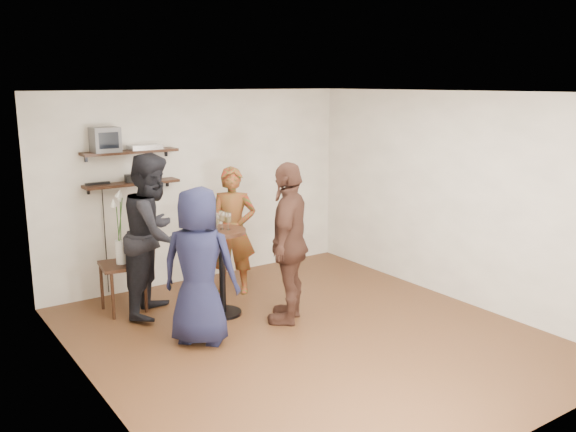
% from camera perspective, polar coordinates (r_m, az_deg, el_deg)
% --- Properties ---
extents(room, '(4.58, 5.08, 2.68)m').
position_cam_1_polar(room, '(6.34, 1.84, -0.32)').
color(room, '#412415').
rests_on(room, ground).
extents(shelf_upper, '(1.20, 0.25, 0.04)m').
position_cam_1_polar(shelf_upper, '(7.87, -14.55, 5.84)').
color(shelf_upper, black).
rests_on(shelf_upper, room).
extents(shelf_lower, '(1.20, 0.25, 0.04)m').
position_cam_1_polar(shelf_lower, '(7.92, -14.40, 2.96)').
color(shelf_lower, black).
rests_on(shelf_lower, room).
extents(crt_monitor, '(0.32, 0.30, 0.30)m').
position_cam_1_polar(crt_monitor, '(7.75, -16.77, 6.86)').
color(crt_monitor, '#59595B').
rests_on(crt_monitor, shelf_upper).
extents(dvd_deck, '(0.40, 0.24, 0.06)m').
position_cam_1_polar(dvd_deck, '(7.93, -13.26, 6.30)').
color(dvd_deck, silver).
rests_on(dvd_deck, shelf_upper).
extents(radio, '(0.22, 0.10, 0.10)m').
position_cam_1_polar(radio, '(7.92, -14.20, 3.47)').
color(radio, black).
rests_on(radio, shelf_lower).
extents(power_strip, '(0.30, 0.05, 0.03)m').
position_cam_1_polar(power_strip, '(7.83, -17.39, 2.92)').
color(power_strip, black).
rests_on(power_strip, shelf_lower).
extents(side_table, '(0.56, 0.56, 0.59)m').
position_cam_1_polar(side_table, '(7.54, -15.23, -5.01)').
color(side_table, black).
rests_on(side_table, room).
extents(vase_lilies, '(0.19, 0.19, 0.92)m').
position_cam_1_polar(vase_lilies, '(7.44, -15.40, -2.16)').
color(vase_lilies, white).
rests_on(vase_lilies, side_table).
extents(drinks_table, '(0.57, 0.57, 1.03)m').
position_cam_1_polar(drinks_table, '(7.16, -6.19, -4.15)').
color(drinks_table, black).
rests_on(drinks_table, room).
extents(wine_glass_fl, '(0.06, 0.06, 0.19)m').
position_cam_1_polar(wine_glass_fl, '(6.96, -6.68, -0.39)').
color(wine_glass_fl, silver).
rests_on(wine_glass_fl, drinks_table).
extents(wine_glass_fr, '(0.07, 0.07, 0.20)m').
position_cam_1_polar(wine_glass_fr, '(7.03, -5.61, -0.20)').
color(wine_glass_fr, silver).
rests_on(wine_glass_fr, drinks_table).
extents(wine_glass_bl, '(0.06, 0.06, 0.19)m').
position_cam_1_polar(wine_glass_bl, '(7.08, -6.80, -0.19)').
color(wine_glass_bl, silver).
rests_on(wine_glass_bl, drinks_table).
extents(wine_glass_br, '(0.07, 0.07, 0.21)m').
position_cam_1_polar(wine_glass_br, '(7.06, -6.19, -0.10)').
color(wine_glass_br, silver).
rests_on(wine_glass_br, drinks_table).
extents(person_plaid, '(0.72, 0.68, 1.65)m').
position_cam_1_polar(person_plaid, '(7.88, -5.18, -1.38)').
color(person_plaid, '#B31414').
rests_on(person_plaid, room).
extents(person_dark, '(1.15, 1.18, 1.91)m').
position_cam_1_polar(person_dark, '(7.29, -12.42, -1.70)').
color(person_dark, black).
rests_on(person_dark, room).
extents(person_navy, '(0.95, 0.95, 1.67)m').
position_cam_1_polar(person_navy, '(6.38, -8.32, -4.69)').
color(person_navy, '#161832').
rests_on(person_navy, room).
extents(person_brown, '(1.10, 1.07, 1.84)m').
position_cam_1_polar(person_brown, '(6.88, 0.11, -2.53)').
color(person_brown, '#43261C').
rests_on(person_brown, room).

